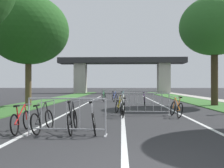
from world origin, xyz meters
name	(u,v)px	position (x,y,z in m)	size (l,w,h in m)	color
grass_verge_left	(57,99)	(-6.54, 20.88, 0.03)	(2.86, 51.03, 0.05)	#386B2D
grass_verge_right	(189,100)	(6.54, 20.88, 0.03)	(2.86, 51.03, 0.05)	#386B2D
sidewalk_path_right	(212,99)	(8.77, 20.88, 0.04)	(1.60, 51.03, 0.08)	#ADA89E
lane_stripe_center	(122,104)	(0.00, 14.76, 0.00)	(0.14, 29.52, 0.01)	silver
lane_stripe_right_lane	(160,104)	(2.81, 14.76, 0.00)	(0.14, 29.52, 0.01)	silver
lane_stripe_left_lane	(85,104)	(-2.81, 14.76, 0.00)	(0.14, 29.52, 0.01)	silver
overpass_bridge	(122,68)	(0.00, 42.17, 4.70)	(23.22, 3.72, 6.48)	#2D2D30
tree_left_pine_near	(28,30)	(-6.36, 12.77, 5.13)	(5.44, 5.44, 7.46)	brown
tree_right_oak_near	(214,26)	(6.33, 13.53, 5.47)	(4.74, 4.74, 7.51)	#3D2D1E
crowd_barrier_nearest	(67,117)	(-1.59, 3.07, 0.52)	(2.26, 0.53, 1.05)	#ADADB2
crowd_barrier_second	(145,104)	(1.06, 7.88, 0.52)	(2.25, 0.52, 1.05)	#ADADB2
crowd_barrier_third	(146,99)	(1.53, 12.69, 0.52)	(2.24, 0.44, 1.05)	#ADADB2
crowd_barrier_fourth	(115,96)	(-0.62, 17.50, 0.52)	(2.26, 0.55, 1.05)	#ADADB2
bicycle_black_0	(72,120)	(-1.52, 3.52, 0.36)	(0.44, 1.72, 0.95)	black
bicycle_green_1	(104,97)	(-1.60, 18.04, 0.38)	(0.49, 1.67, 1.01)	black
bicycle_orange_2	(176,108)	(2.39, 7.39, 0.37)	(0.54, 1.70, 0.92)	black
bicycle_white_3	(123,108)	(0.01, 7.38, 0.38)	(0.51, 1.71, 1.01)	black
bicycle_silver_4	(94,120)	(-0.89, 3.53, 0.37)	(0.53, 1.71, 0.96)	black
bicycle_blue_5	(115,97)	(-0.63, 18.00, 0.36)	(0.58, 1.68, 0.92)	black
bicycle_teal_6	(123,97)	(0.09, 17.96, 0.36)	(0.48, 1.71, 0.95)	black
bicycle_red_7	(21,121)	(-3.06, 3.48, 0.34)	(0.45, 1.61, 0.83)	black
bicycle_purple_8	(145,100)	(1.50, 13.10, 0.39)	(0.55, 1.69, 1.02)	black
bicycle_yellow_9	(120,106)	(-0.14, 8.42, 0.37)	(0.71, 1.69, 0.97)	black
bicycle_black_10	(43,120)	(-2.43, 3.57, 0.36)	(0.55, 1.68, 0.93)	black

